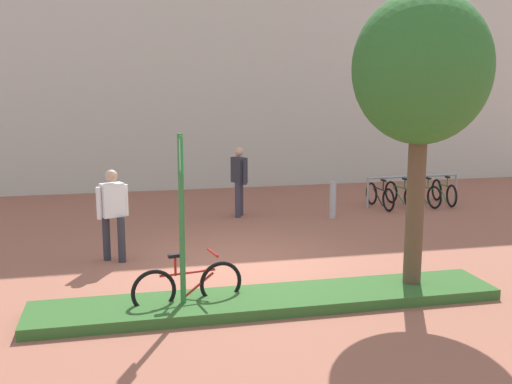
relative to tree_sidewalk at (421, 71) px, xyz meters
name	(u,v)px	position (x,y,z in m)	size (l,w,h in m)	color
ground_plane	(245,262)	(-2.26, 2.16, -3.45)	(60.00, 60.00, 0.00)	#9E5B47
building_facade	(187,25)	(-2.26, 10.73, 1.55)	(28.00, 1.20, 10.00)	beige
planter_strip	(270,301)	(-2.34, -0.10, -3.37)	(7.00, 1.10, 0.16)	#336028
tree_sidewalk	(421,71)	(0.00, 0.00, 0.00)	(2.08, 2.08, 4.64)	brown
parking_sign_post	(181,198)	(-3.63, -0.10, -1.76)	(0.08, 0.36, 2.59)	#2D7238
bike_at_sign	(188,286)	(-3.54, 0.05, -3.10)	(1.66, 0.46, 0.86)	black
bike_rack_cluster	(412,193)	(3.20, 6.28, -3.10)	(2.66, 1.69, 0.83)	#99999E
bollard_steel	(333,200)	(0.62, 5.36, -3.00)	(0.16, 0.16, 0.90)	#ADADB2
person_shirt_blue	(113,209)	(-4.60, 2.78, -2.47)	(0.57, 0.37, 1.72)	#2D2D38
person_suited_navy	(239,177)	(-1.59, 6.03, -2.47)	(0.37, 0.57, 1.72)	#383342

